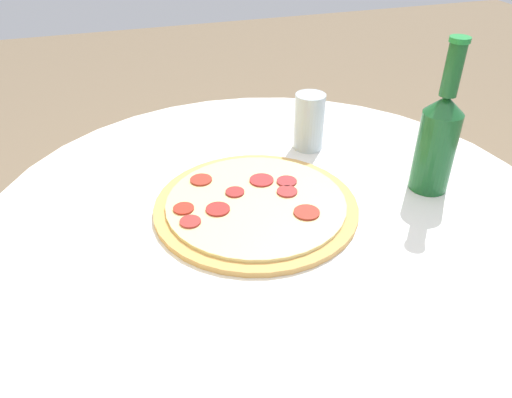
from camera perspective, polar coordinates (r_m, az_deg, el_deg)
The scene contains 4 objects.
table at distance 0.96m, azimuth 1.79°, elevation -9.61°, with size 0.98×0.98×0.72m.
pizza at distance 0.85m, azimuth -0.03°, elevation -0.68°, with size 0.35×0.35×0.02m.
beer_bottle at distance 0.91m, azimuth 20.08°, elevation 6.60°, with size 0.07×0.07×0.27m.
drinking_glass at distance 1.02m, azimuth 6.09°, elevation 8.78°, with size 0.06×0.06×0.12m.
Camera 1 is at (-0.66, 0.24, 1.21)m, focal length 35.00 mm.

